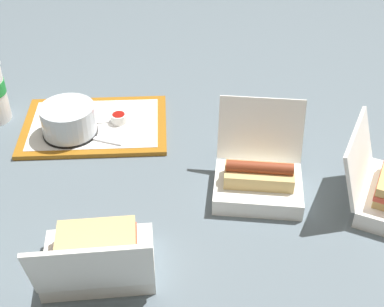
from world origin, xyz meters
TOP-DOWN VIEW (x-y plane):
  - ground_plane at (0.00, 0.00)m, footprint 3.20×3.20m
  - food_tray at (0.20, -0.23)m, footprint 0.39×0.29m
  - cake_container at (0.26, -0.20)m, footprint 0.14×0.14m
  - ketchup_cup at (0.14, -0.23)m, footprint 0.04×0.04m
  - napkin_stack at (0.17, -0.28)m, footprint 0.10×0.10m
  - plastic_fork at (0.18, -0.15)m, footprint 0.10×0.06m
  - clamshell_hotdog_center at (-0.16, 0.07)m, footprint 0.23×0.24m
  - clamshell_sandwich_front at (0.18, 0.26)m, footprint 0.21×0.20m

SIDE VIEW (x-z plane):
  - ground_plane at x=0.00m, z-range 0.00..0.00m
  - food_tray at x=0.20m, z-range 0.00..0.01m
  - napkin_stack at x=0.17m, z-range 0.01..0.02m
  - plastic_fork at x=0.18m, z-range 0.01..0.02m
  - ketchup_cup at x=0.14m, z-range 0.01..0.04m
  - clamshell_hotdog_center at x=-0.16m, z-range -0.05..0.13m
  - clamshell_sandwich_front at x=0.18m, z-range -0.04..0.13m
  - cake_container at x=0.26m, z-range 0.01..0.09m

